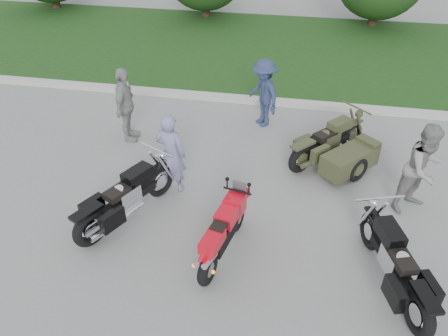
% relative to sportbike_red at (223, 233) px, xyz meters
% --- Properties ---
extents(ground, '(80.00, 80.00, 0.00)m').
position_rel_sportbike_red_xyz_m(ground, '(-0.23, -0.01, -0.54)').
color(ground, gray).
rests_on(ground, ground).
extents(curb, '(60.00, 0.30, 0.15)m').
position_rel_sportbike_red_xyz_m(curb, '(-0.23, 5.99, -0.47)').
color(curb, '#BAB8AF').
rests_on(curb, ground).
extents(grass_strip, '(60.00, 8.00, 0.14)m').
position_rel_sportbike_red_xyz_m(grass_strip, '(-0.23, 10.14, -0.47)').
color(grass_strip, '#29521C').
rests_on(grass_strip, ground).
extents(sportbike_red, '(0.63, 1.93, 0.92)m').
position_rel_sportbike_red_xyz_m(sportbike_red, '(0.00, 0.00, 0.00)').
color(sportbike_red, black).
rests_on(sportbike_red, ground).
extents(cruiser_left, '(1.29, 2.30, 0.97)m').
position_rel_sportbike_red_xyz_m(cruiser_left, '(-2.03, 0.56, -0.05)').
color(cruiser_left, black).
rests_on(cruiser_left, ground).
extents(cruiser_right, '(0.97, 2.41, 0.95)m').
position_rel_sportbike_red_xyz_m(cruiser_right, '(2.87, -0.22, -0.06)').
color(cruiser_right, black).
rests_on(cruiser_right, ground).
extents(cruiser_sidecar, '(2.02, 2.17, 0.92)m').
position_rel_sportbike_red_xyz_m(cruiser_sidecar, '(2.08, 3.06, -0.11)').
color(cruiser_sidecar, black).
rests_on(cruiser_sidecar, ground).
extents(person_stripe, '(0.72, 0.54, 1.78)m').
position_rel_sportbike_red_xyz_m(person_stripe, '(-1.39, 1.71, 0.34)').
color(person_stripe, '#7D7CA9').
rests_on(person_stripe, ground).
extents(person_grey, '(1.16, 1.13, 1.89)m').
position_rel_sportbike_red_xyz_m(person_grey, '(3.55, 2.00, 0.40)').
color(person_grey, gray).
rests_on(person_grey, ground).
extents(person_denim, '(1.23, 1.32, 1.79)m').
position_rel_sportbike_red_xyz_m(person_denim, '(0.17, 4.79, 0.35)').
color(person_denim, navy).
rests_on(person_denim, ground).
extents(person_back, '(0.55, 1.13, 1.88)m').
position_rel_sportbike_red_xyz_m(person_back, '(-3.01, 3.46, 0.40)').
color(person_back, '#9A9B95').
rests_on(person_back, ground).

